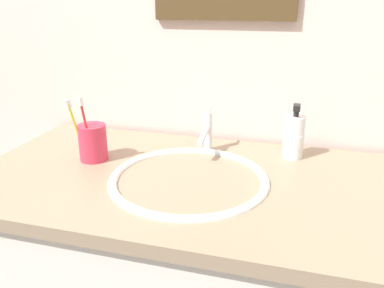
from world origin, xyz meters
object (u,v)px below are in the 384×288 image
at_px(toothbrush_cup, 93,142).
at_px(toothbrush_red, 86,125).
at_px(toothbrush_yellow, 76,126).
at_px(faucet, 207,132).
at_px(soap_dispenser, 294,137).

relative_size(toothbrush_cup, toothbrush_red, 0.55).
bearing_deg(toothbrush_yellow, faucet, 26.56).
relative_size(toothbrush_cup, toothbrush_yellow, 0.58).
xyz_separation_m(toothbrush_cup, toothbrush_yellow, (-0.03, -0.03, 0.06)).
bearing_deg(toothbrush_red, soap_dispenser, 19.43).
height_order(toothbrush_yellow, toothbrush_red, toothbrush_red).
relative_size(faucet, toothbrush_red, 0.80).
xyz_separation_m(faucet, toothbrush_cup, (-0.31, -0.14, -0.01)).
xyz_separation_m(faucet, soap_dispenser, (0.26, 0.03, -0.00)).
height_order(toothbrush_cup, toothbrush_yellow, toothbrush_yellow).
bearing_deg(toothbrush_cup, faucet, 24.71).
relative_size(toothbrush_cup, soap_dispenser, 0.64).
height_order(toothbrush_yellow, soap_dispenser, toothbrush_yellow).
relative_size(faucet, soap_dispenser, 0.93).
bearing_deg(soap_dispenser, toothbrush_yellow, -161.49).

